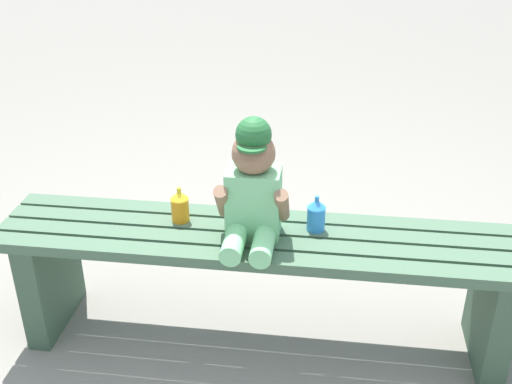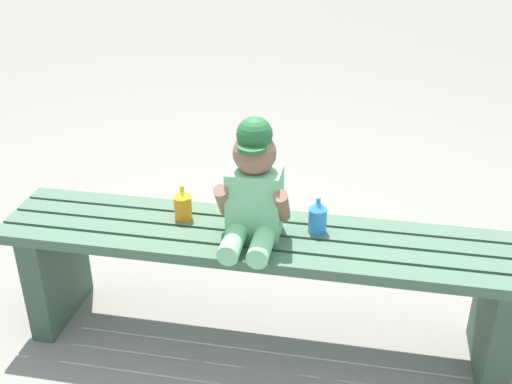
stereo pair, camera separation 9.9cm
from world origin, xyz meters
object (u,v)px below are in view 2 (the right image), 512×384
park_bench (263,268)px  sippy_cup_right (318,216)px  child_figure (253,188)px  sippy_cup_left (183,203)px

park_bench → sippy_cup_right: size_ratio=14.23×
child_figure → sippy_cup_left: bearing=164.3°
sippy_cup_left → sippy_cup_right: same height
park_bench → sippy_cup_right: bearing=16.7°
child_figure → park_bench: bearing=36.4°
sippy_cup_right → sippy_cup_left: bearing=180.0°
sippy_cup_left → sippy_cup_right: size_ratio=1.00×
park_bench → sippy_cup_right: (0.17, 0.05, 0.19)m
sippy_cup_right → park_bench: bearing=-163.3°
sippy_cup_left → sippy_cup_right: 0.46m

